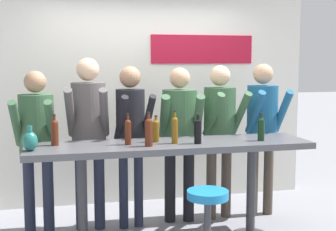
# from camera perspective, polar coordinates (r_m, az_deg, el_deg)

# --- Properties ---
(back_wall) EXTENTS (4.30, 0.12, 2.83)m
(back_wall) POSITION_cam_1_polar(r_m,az_deg,el_deg) (5.90, -3.20, 3.18)
(back_wall) COLOR silver
(back_wall) RESTS_ON ground_plane
(tasting_table) EXTENTS (2.70, 0.66, 1.00)m
(tasting_table) POSITION_cam_1_polar(r_m,az_deg,el_deg) (4.49, 0.30, -5.01)
(tasting_table) COLOR #4C4C51
(tasting_table) RESTS_ON ground_plane
(bar_stool) EXTENTS (0.37, 0.37, 0.69)m
(bar_stool) POSITION_cam_1_polar(r_m,az_deg,el_deg) (4.08, 4.84, -12.25)
(bar_stool) COLOR #333338
(bar_stool) RESTS_ON ground_plane
(person_far_left) EXTENTS (0.46, 0.56, 1.68)m
(person_far_left) POSITION_cam_1_polar(r_m,az_deg,el_deg) (4.88, -15.72, -2.21)
(person_far_left) COLOR #23283D
(person_far_left) RESTS_ON ground_plane
(person_left) EXTENTS (0.47, 0.60, 1.81)m
(person_left) POSITION_cam_1_polar(r_m,az_deg,el_deg) (4.91, -9.64, -1.00)
(person_left) COLOR #23283D
(person_left) RESTS_ON ground_plane
(person_center_left) EXTENTS (0.40, 0.54, 1.72)m
(person_center_left) POSITION_cam_1_polar(r_m,az_deg,el_deg) (4.92, -4.56, -1.39)
(person_center_left) COLOR #23283D
(person_center_left) RESTS_ON ground_plane
(person_center) EXTENTS (0.50, 0.59, 1.71)m
(person_center) POSITION_cam_1_polar(r_m,az_deg,el_deg) (5.09, 1.43, -1.50)
(person_center) COLOR black
(person_center) RESTS_ON ground_plane
(person_center_right) EXTENTS (0.48, 0.59, 1.73)m
(person_center_right) POSITION_cam_1_polar(r_m,az_deg,el_deg) (5.24, 6.35, -1.07)
(person_center_right) COLOR #473D33
(person_center_right) RESTS_ON ground_plane
(person_right) EXTENTS (0.42, 0.54, 1.75)m
(person_right) POSITION_cam_1_polar(r_m,az_deg,el_deg) (5.42, 11.45, -0.76)
(person_right) COLOR #473D33
(person_right) RESTS_ON ground_plane
(wine_bottle_0) EXTENTS (0.07, 0.07, 0.28)m
(wine_bottle_0) POSITION_cam_1_polar(r_m,az_deg,el_deg) (4.40, 3.66, -1.77)
(wine_bottle_0) COLOR black
(wine_bottle_0) RESTS_ON tasting_table
(wine_bottle_1) EXTENTS (0.07, 0.07, 0.29)m
(wine_bottle_1) POSITION_cam_1_polar(r_m,az_deg,el_deg) (4.42, -13.66, -1.87)
(wine_bottle_1) COLOR #4C1E0F
(wine_bottle_1) RESTS_ON tasting_table
(wine_bottle_2) EXTENTS (0.07, 0.07, 0.31)m
(wine_bottle_2) POSITION_cam_1_polar(r_m,az_deg,el_deg) (4.26, -2.37, -1.87)
(wine_bottle_2) COLOR #4C1E0F
(wine_bottle_2) RESTS_ON tasting_table
(wine_bottle_3) EXTENTS (0.06, 0.06, 0.29)m
(wine_bottle_3) POSITION_cam_1_polar(r_m,az_deg,el_deg) (4.35, -4.91, -1.85)
(wine_bottle_3) COLOR #4C1E0F
(wine_bottle_3) RESTS_ON tasting_table
(wine_bottle_4) EXTENTS (0.07, 0.07, 0.27)m
(wine_bottle_4) POSITION_cam_1_polar(r_m,az_deg,el_deg) (4.65, 11.29, -1.51)
(wine_bottle_4) COLOR black
(wine_bottle_4) RESTS_ON tasting_table
(wine_bottle_5) EXTENTS (0.06, 0.06, 0.26)m
(wine_bottle_5) POSITION_cam_1_polar(r_m,az_deg,el_deg) (4.49, -1.48, -1.74)
(wine_bottle_5) COLOR brown
(wine_bottle_5) RESTS_ON tasting_table
(wine_bottle_6) EXTENTS (0.06, 0.06, 0.32)m
(wine_bottle_6) POSITION_cam_1_polar(r_m,az_deg,el_deg) (4.40, 0.83, -1.62)
(wine_bottle_6) COLOR brown
(wine_bottle_6) RESTS_ON tasting_table
(decorative_vase) EXTENTS (0.13, 0.13, 0.22)m
(decorative_vase) POSITION_cam_1_polar(r_m,az_deg,el_deg) (4.21, -16.46, -2.98)
(decorative_vase) COLOR #1E665B
(decorative_vase) RESTS_ON tasting_table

